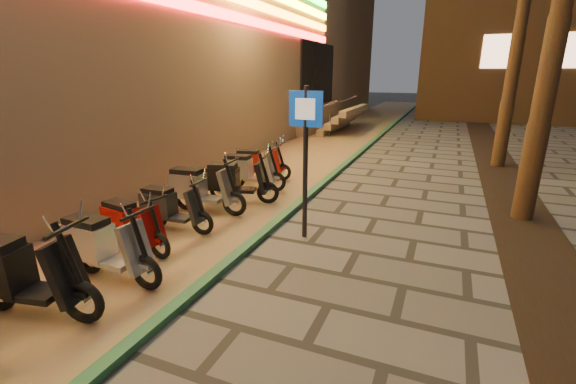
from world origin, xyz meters
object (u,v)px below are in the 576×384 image
at_px(scooter_8, 169,207).
at_px(scooter_12, 257,163).
at_px(scooter_7, 130,224).
at_px(scooter_11, 247,170).
at_px(pedestrian_sign, 305,143).
at_px(scooter_9, 199,188).
at_px(scooter_5, 16,274).
at_px(scooter_6, 102,246).
at_px(scooter_10, 234,181).

xyz_separation_m(scooter_8, scooter_12, (-0.12, 3.85, 0.01)).
distance_m(scooter_7, scooter_11, 3.86).
bearing_deg(pedestrian_sign, scooter_9, 171.90).
distance_m(scooter_5, scooter_12, 6.72).
height_order(scooter_5, scooter_12, scooter_5).
height_order(scooter_7, scooter_9, scooter_9).
bearing_deg(scooter_7, scooter_12, 100.00).
bearing_deg(scooter_6, scooter_11, 94.14).
bearing_deg(scooter_8, scooter_11, 85.71).
relative_size(scooter_5, scooter_7, 1.23).
distance_m(pedestrian_sign, scooter_11, 3.51).
bearing_deg(scooter_8, scooter_6, -83.04).
relative_size(scooter_6, scooter_11, 1.02).
xyz_separation_m(pedestrian_sign, scooter_8, (-2.46, -0.66, -1.27)).
bearing_deg(scooter_6, scooter_5, -101.11).
relative_size(scooter_8, scooter_11, 0.92).
bearing_deg(scooter_5, scooter_6, 66.63).
relative_size(scooter_5, scooter_12, 1.19).
xyz_separation_m(pedestrian_sign, scooter_12, (-2.58, 3.20, -1.25)).
bearing_deg(scooter_9, pedestrian_sign, -12.87).
bearing_deg(scooter_6, scooter_12, 95.71).
height_order(scooter_8, scooter_11, scooter_11).
distance_m(scooter_9, scooter_12, 2.81).
relative_size(scooter_5, scooter_6, 1.10).
relative_size(pedestrian_sign, scooter_6, 1.61).
height_order(scooter_5, scooter_9, scooter_5).
xyz_separation_m(pedestrian_sign, scooter_9, (-2.51, 0.39, -1.19)).
bearing_deg(scooter_7, scooter_11, 97.21).
bearing_deg(scooter_7, scooter_6, -58.64).
distance_m(pedestrian_sign, scooter_7, 3.23).
height_order(scooter_10, scooter_12, scooter_10).
bearing_deg(scooter_5, scooter_11, 79.09).
relative_size(scooter_8, scooter_12, 0.97).
distance_m(pedestrian_sign, scooter_8, 2.84).
height_order(scooter_9, scooter_11, scooter_9).
xyz_separation_m(scooter_5, scooter_12, (-0.20, 6.72, -0.09)).
xyz_separation_m(scooter_10, scooter_11, (-0.21, 1.03, -0.01)).
bearing_deg(scooter_5, pedestrian_sign, 45.07).
bearing_deg(scooter_12, scooter_6, -99.77).
relative_size(scooter_6, scooter_9, 0.96).
height_order(scooter_8, scooter_12, scooter_12).
height_order(scooter_6, scooter_9, scooter_9).
bearing_deg(scooter_8, scooter_5, -91.16).
height_order(pedestrian_sign, scooter_12, pedestrian_sign).
relative_size(scooter_7, scooter_8, 1.00).
bearing_deg(pedestrian_sign, scooter_11, 136.89).
distance_m(scooter_7, scooter_8, 0.93).
distance_m(scooter_7, scooter_9, 1.97).
height_order(scooter_6, scooter_12, scooter_6).
height_order(scooter_9, scooter_12, scooter_9).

